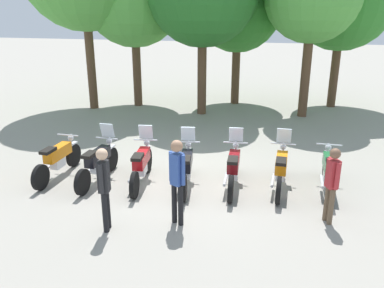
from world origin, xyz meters
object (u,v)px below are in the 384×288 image
Objects in this scene: motorcycle_5 at (281,169)px; person_0 at (104,183)px; motorcycle_6 at (329,170)px; person_1 at (332,180)px; motorcycle_4 at (233,167)px; tree_3 at (238,8)px; motorcycle_2 at (142,164)px; motorcycle_1 at (98,162)px; motorcycle_0 at (58,159)px; motorcycle_3 at (186,167)px; person_2 at (177,175)px.

person_0 reaches higher than motorcycle_5.
motorcycle_6 is 1.68m from person_1.
tree_3 reaches higher than motorcycle_4.
motorcycle_1 is at bearing 88.29° from motorcycle_2.
motorcycle_5 is 1.27× the size of person_0.
motorcycle_0 is 3.21m from person_0.
motorcycle_4 is at bearing -139.57° from person_0.
motorcycle_3 is 1.20× the size of person_2.
person_2 is at bearing -148.34° from motorcycle_2.
person_1 reaches higher than motorcycle_6.
motorcycle_5 is at bearing -80.71° from motorcycle_1.
person_0 reaches higher than motorcycle_0.
motorcycle_1 is 5.70m from motorcycle_6.
tree_3 is at bearing 15.87° from motorcycle_5.
motorcycle_6 is 1.27× the size of person_0.
motorcycle_2 is 3.43m from motorcycle_5.
tree_3 reaches higher than motorcycle_1.
motorcycle_0 and motorcycle_6 have the same top height.
motorcycle_2 is 4.53m from person_1.
motorcycle_6 is at bearing -78.96° from motorcycle_5.
person_0 is (-1.09, -2.33, 0.50)m from motorcycle_3.
motorcycle_2 is at bearing 99.60° from motorcycle_5.
motorcycle_4 is (2.27, 0.28, 0.00)m from motorcycle_2.
motorcycle_3 is 0.99× the size of motorcycle_4.
person_2 is at bearing -89.52° from tree_3.
person_1 is at bearing -123.76° from motorcycle_4.
tree_3 is at bearing -97.53° from person_1.
motorcycle_2 reaches higher than motorcycle_0.
motorcycle_6 is (5.66, 0.72, -0.01)m from motorcycle_1.
tree_3 is (2.40, 9.28, 3.61)m from motorcycle_1.
person_0 is at bearing 174.33° from motorcycle_2.
person_1 is at bearing -50.15° from person_2.
motorcycle_1 is 1.20× the size of person_2.
motorcycle_0 is 1.00× the size of motorcycle_5.
person_1 is 11.11m from tree_3.
motorcycle_0 is 1.01× the size of motorcycle_3.
motorcycle_5 reaches higher than motorcycle_0.
motorcycle_1 is 1.01× the size of motorcycle_3.
motorcycle_2 is 1.13m from motorcycle_3.
person_1 is (-0.14, -1.62, 0.44)m from motorcycle_6.
motorcycle_1 is 1.00× the size of motorcycle_6.
person_2 is at bearing 138.97° from motorcycle_5.
person_0 is (2.30, -2.18, 0.52)m from motorcycle_0.
person_1 is at bearing -96.80° from motorcycle_1.
motorcycle_4 is at bearing 2.14° from person_2.
person_0 is at bearing 146.07° from motorcycle_3.
motorcycle_4 is 3.41m from person_0.
person_2 is at bearing -11.07° from person_1.
person_2 reaches higher than motorcycle_2.
motorcycle_6 is at bearing -88.93° from motorcycle_2.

